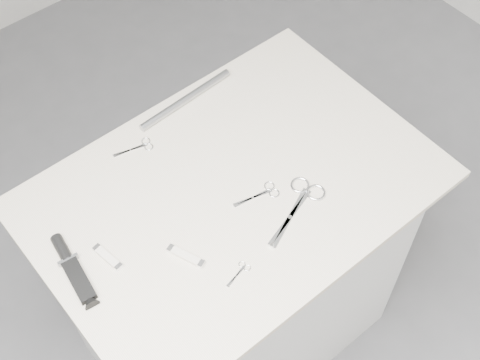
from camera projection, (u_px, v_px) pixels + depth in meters
ground at (235, 332)px, 2.43m from camera, size 4.00×4.00×0.01m
plinth at (235, 274)px, 2.06m from camera, size 0.90×0.60×0.90m
display_board at (233, 190)px, 1.69m from camera, size 1.00×0.70×0.02m
large_shears at (302, 199)px, 1.66m from camera, size 0.22×0.13×0.01m
embroidery_scissors_a at (263, 193)px, 1.67m from camera, size 0.12×0.06×0.00m
embroidery_scissors_b at (139, 147)px, 1.75m from camera, size 0.11×0.05×0.00m
tiny_scissors at (240, 272)px, 1.54m from camera, size 0.08×0.04×0.00m
sheathed_knife at (71, 266)px, 1.54m from camera, size 0.05×0.20×0.02m
pocket_knife_a at (108, 257)px, 1.56m from camera, size 0.03×0.09×0.01m
pocket_knife_b at (186, 256)px, 1.56m from camera, size 0.05×0.10×0.01m
metal_rail at (186, 99)px, 1.84m from camera, size 0.31×0.04×0.02m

